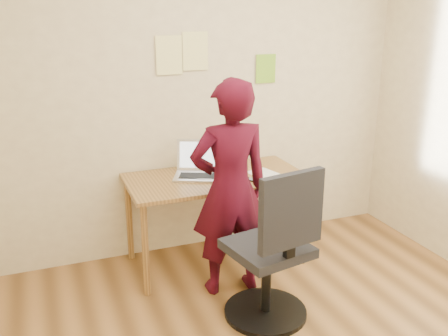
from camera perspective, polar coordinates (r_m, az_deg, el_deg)
name	(u,v)px	position (r m, az deg, el deg)	size (l,w,h in m)	color
room	(318,144)	(2.58, 10.65, 2.76)	(3.58, 3.58, 2.78)	brown
desk	(216,187)	(3.96, -0.93, -2.15)	(1.40, 0.70, 0.74)	olive
laptop	(198,169)	(3.94, -2.94, -0.10)	(0.47, 0.44, 0.26)	silver
paper_sheet	(266,174)	(4.00, 4.77, -0.69)	(0.20, 0.28, 0.00)	white
phone	(253,180)	(3.84, 3.38, -1.38)	(0.12, 0.14, 0.01)	black
wall_note_left	(169,55)	(4.00, -6.29, 12.69)	(0.21, 0.00, 0.30)	#FFF898
wall_note_mid	(195,51)	(4.06, -3.29, 13.20)	(0.21, 0.00, 0.30)	#FFF898
wall_note_right	(266,69)	(4.31, 4.80, 11.24)	(0.18, 0.00, 0.24)	#7EBE2A
office_chair	(274,257)	(3.30, 5.69, -10.13)	(0.56, 0.58, 1.09)	black
person	(230,189)	(3.52, 0.69, -2.43)	(0.57, 0.38, 1.58)	#3C0815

